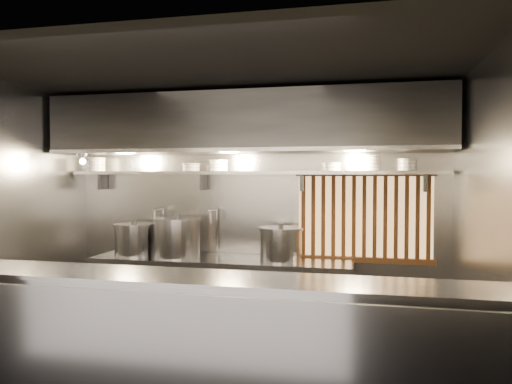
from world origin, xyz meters
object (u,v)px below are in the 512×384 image
at_px(heat_lamp, 82,157).
at_px(stock_pot_right, 281,244).
at_px(stock_pot_mid, 134,239).
at_px(pendant_bulb, 239,166).
at_px(stock_pot_left, 177,237).

relative_size(heat_lamp, stock_pot_right, 0.60).
bearing_deg(stock_pot_mid, stock_pot_right, 0.28).
height_order(stock_pot_mid, stock_pot_right, stock_pot_mid).
height_order(pendant_bulb, stock_pot_left, pendant_bulb).
bearing_deg(pendant_bulb, heat_lamp, -169.00).
bearing_deg(stock_pot_mid, heat_lamp, -156.14).
distance_m(pendant_bulb, stock_pot_right, 1.01).
distance_m(stock_pot_mid, stock_pot_right, 1.77).
bearing_deg(stock_pot_left, stock_pot_right, -0.59).
height_order(stock_pot_left, stock_pot_right, stock_pot_left).
bearing_deg(heat_lamp, stock_pot_right, 6.08).
bearing_deg(stock_pot_left, heat_lamp, -166.42).
bearing_deg(heat_lamp, stock_pot_left, 13.58).
bearing_deg(pendant_bulb, stock_pot_left, -172.84).
bearing_deg(heat_lamp, pendant_bulb, 11.00).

